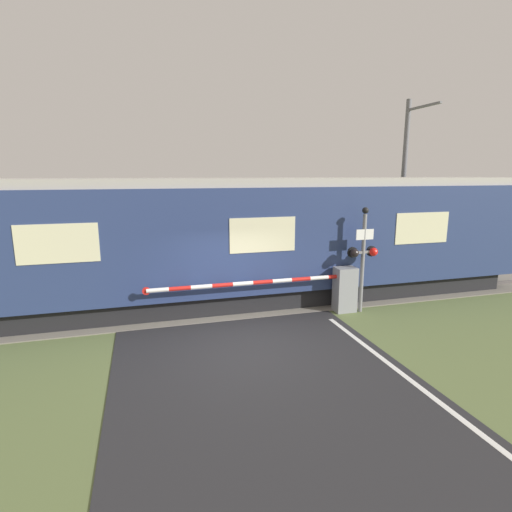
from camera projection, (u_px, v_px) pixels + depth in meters
ground_plane at (245, 346)px, 9.24m from camera, size 80.00×80.00×0.00m
track_bed at (219, 302)px, 12.30m from camera, size 36.00×3.20×0.13m
train at (249, 240)px, 12.17m from camera, size 18.43×2.82×3.79m
crossing_barrier at (331, 288)px, 11.34m from camera, size 5.91×0.44×1.30m
signal_post at (363, 253)px, 11.23m from camera, size 0.90×0.26×3.02m
catenary_pole at (404, 183)px, 16.12m from camera, size 0.20×1.90×6.76m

